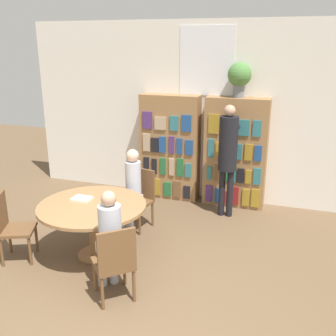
{
  "coord_description": "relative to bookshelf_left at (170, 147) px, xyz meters",
  "views": [
    {
      "loc": [
        1.5,
        -2.6,
        2.64
      ],
      "look_at": [
        -0.08,
        2.1,
        1.05
      ],
      "focal_mm": 42.0,
      "sensor_mm": 36.0,
      "label": 1
    }
  ],
  "objects": [
    {
      "name": "chair_near_camera",
      "position": [
        -1.21,
        -2.68,
        -0.42
      ],
      "size": [
        0.53,
        0.53,
        0.87
      ],
      "rotation": [
        0.0,
        0.0,
        -1.16
      ],
      "color": "brown",
      "rests_on": "ground_plane"
    },
    {
      "name": "open_book_on_table",
      "position": [
        -0.47,
        -2.18,
        -0.17
      ],
      "size": [
        0.24,
        0.18,
        0.03
      ],
      "color": "silver",
      "rests_on": "reading_table"
    },
    {
      "name": "flower_vase",
      "position": [
        1.13,
        0.0,
        1.24
      ],
      "size": [
        0.37,
        0.37,
        0.54
      ],
      "color": "slate",
      "rests_on": "bookshelf_right"
    },
    {
      "name": "chair_far_side",
      "position": [
        0.4,
        -3.03,
        -0.42
      ],
      "size": [
        0.56,
        0.56,
        0.87
      ],
      "rotation": [
        0.0,
        0.0,
        0.72
      ],
      "color": "brown",
      "rests_on": "ground_plane"
    },
    {
      "name": "reading_table",
      "position": [
        -0.27,
        -2.27,
        -0.29
      ],
      "size": [
        1.36,
        1.36,
        0.71
      ],
      "color": "olive",
      "rests_on": "ground_plane"
    },
    {
      "name": "bookshelf_right",
      "position": [
        1.13,
        -0.0,
        -0.0
      ],
      "size": [
        1.01,
        0.34,
        1.81
      ],
      "color": "olive",
      "rests_on": "ground_plane"
    },
    {
      "name": "seated_reader_right",
      "position": [
        0.28,
        -2.9,
        -0.23
      ],
      "size": [
        0.39,
        0.4,
        1.21
      ],
      "rotation": [
        0.0,
        0.0,
        0.72
      ],
      "color": "#B2B7C6",
      "rests_on": "ground_plane"
    },
    {
      "name": "wall_back",
      "position": [
        0.57,
        0.19,
        0.6
      ],
      "size": [
        6.4,
        0.07,
        3.0
      ],
      "color": "silver",
      "rests_on": "ground_plane"
    },
    {
      "name": "seated_reader_left",
      "position": [
        -0.09,
        -1.46,
        -0.23
      ],
      "size": [
        0.29,
        0.37,
        1.22
      ],
      "rotation": [
        0.0,
        0.0,
        -3.36
      ],
      "color": "#B2B7C6",
      "rests_on": "ground_plane"
    },
    {
      "name": "bookshelf_left",
      "position": [
        0.0,
        0.0,
        0.0
      ],
      "size": [
        1.01,
        0.34,
        1.81
      ],
      "color": "olive",
      "rests_on": "ground_plane"
    },
    {
      "name": "librarian_standing",
      "position": [
        1.09,
        -0.5,
        0.17
      ],
      "size": [
        0.29,
        0.56,
        1.77
      ],
      "color": "black",
      "rests_on": "ground_plane"
    },
    {
      "name": "chair_left_side",
      "position": [
        -0.05,
        -1.28,
        -0.42
      ],
      "size": [
        0.48,
        0.48,
        0.87
      ],
      "rotation": [
        0.0,
        0.0,
        -3.36
      ],
      "color": "brown",
      "rests_on": "ground_plane"
    }
  ]
}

